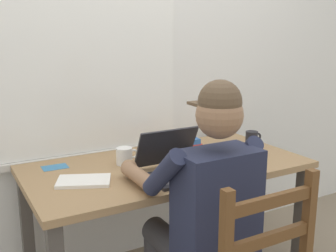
{
  "coord_description": "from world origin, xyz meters",
  "views": [
    {
      "loc": [
        -1.01,
        -1.81,
        1.42
      ],
      "look_at": [
        -0.02,
        -0.05,
        0.95
      ],
      "focal_mm": 43.32,
      "sensor_mm": 36.0,
      "label": 1
    }
  ],
  "objects_px": {
    "seated_person": "(202,205)",
    "computer_mouse": "(232,167)",
    "laptop": "(176,164)",
    "coffee_mug_white": "(125,156)",
    "landscape_photo_print": "(55,167)",
    "desk": "(167,179)",
    "coffee_mug_dark": "(252,138)",
    "book_stack_main": "(184,145)"
  },
  "relations": [
    {
      "from": "coffee_mug_dark",
      "to": "computer_mouse",
      "type": "bearing_deg",
      "value": -142.36
    },
    {
      "from": "desk",
      "to": "laptop",
      "type": "relative_size",
      "value": 4.5
    },
    {
      "from": "seated_person",
      "to": "coffee_mug_dark",
      "type": "xyz_separation_m",
      "value": [
        0.71,
        0.5,
        0.09
      ]
    },
    {
      "from": "seated_person",
      "to": "landscape_photo_print",
      "type": "distance_m",
      "value": 0.83
    },
    {
      "from": "desk",
      "to": "seated_person",
      "type": "distance_m",
      "value": 0.46
    },
    {
      "from": "coffee_mug_dark",
      "to": "landscape_photo_print",
      "type": "distance_m",
      "value": 1.19
    },
    {
      "from": "landscape_photo_print",
      "to": "laptop",
      "type": "bearing_deg",
      "value": -36.98
    },
    {
      "from": "coffee_mug_white",
      "to": "landscape_photo_print",
      "type": "relative_size",
      "value": 0.95
    },
    {
      "from": "desk",
      "to": "landscape_photo_print",
      "type": "xyz_separation_m",
      "value": [
        -0.54,
        0.23,
        0.09
      ]
    },
    {
      "from": "coffee_mug_dark",
      "to": "coffee_mug_white",
      "type": "bearing_deg",
      "value": 176.54
    },
    {
      "from": "laptop",
      "to": "coffee_mug_white",
      "type": "relative_size",
      "value": 2.66
    },
    {
      "from": "desk",
      "to": "seated_person",
      "type": "height_order",
      "value": "seated_person"
    },
    {
      "from": "seated_person",
      "to": "book_stack_main",
      "type": "relative_size",
      "value": 6.08
    },
    {
      "from": "coffee_mug_white",
      "to": "coffee_mug_dark",
      "type": "bearing_deg",
      "value": -3.46
    },
    {
      "from": "desk",
      "to": "coffee_mug_white",
      "type": "bearing_deg",
      "value": 153.72
    },
    {
      "from": "book_stack_main",
      "to": "desk",
      "type": "bearing_deg",
      "value": -144.34
    },
    {
      "from": "computer_mouse",
      "to": "coffee_mug_dark",
      "type": "distance_m",
      "value": 0.5
    },
    {
      "from": "desk",
      "to": "book_stack_main",
      "type": "xyz_separation_m",
      "value": [
        0.19,
        0.13,
        0.13
      ]
    },
    {
      "from": "coffee_mug_dark",
      "to": "seated_person",
      "type": "bearing_deg",
      "value": -144.65
    },
    {
      "from": "desk",
      "to": "laptop",
      "type": "height_order",
      "value": "laptop"
    },
    {
      "from": "laptop",
      "to": "computer_mouse",
      "type": "relative_size",
      "value": 3.3
    },
    {
      "from": "laptop",
      "to": "coffee_mug_dark",
      "type": "height_order",
      "value": "laptop"
    },
    {
      "from": "desk",
      "to": "computer_mouse",
      "type": "bearing_deg",
      "value": -46.45
    },
    {
      "from": "seated_person",
      "to": "coffee_mug_dark",
      "type": "distance_m",
      "value": 0.87
    },
    {
      "from": "book_stack_main",
      "to": "landscape_photo_print",
      "type": "relative_size",
      "value": 1.57
    },
    {
      "from": "coffee_mug_white",
      "to": "landscape_photo_print",
      "type": "bearing_deg",
      "value": 158.91
    },
    {
      "from": "seated_person",
      "to": "computer_mouse",
      "type": "height_order",
      "value": "seated_person"
    },
    {
      "from": "seated_person",
      "to": "laptop",
      "type": "xyz_separation_m",
      "value": [
        0.03,
        0.29,
        0.1
      ]
    },
    {
      "from": "book_stack_main",
      "to": "coffee_mug_dark",
      "type": "bearing_deg",
      "value": -10.57
    },
    {
      "from": "desk",
      "to": "computer_mouse",
      "type": "distance_m",
      "value": 0.36
    },
    {
      "from": "laptop",
      "to": "landscape_photo_print",
      "type": "bearing_deg",
      "value": 141.67
    },
    {
      "from": "coffee_mug_white",
      "to": "landscape_photo_print",
      "type": "xyz_separation_m",
      "value": [
        -0.34,
        0.13,
        -0.04
      ]
    },
    {
      "from": "desk",
      "to": "coffee_mug_dark",
      "type": "relative_size",
      "value": 13.1
    },
    {
      "from": "coffee_mug_dark",
      "to": "book_stack_main",
      "type": "height_order",
      "value": "coffee_mug_dark"
    },
    {
      "from": "computer_mouse",
      "to": "landscape_photo_print",
      "type": "height_order",
      "value": "computer_mouse"
    },
    {
      "from": "seated_person",
      "to": "computer_mouse",
      "type": "bearing_deg",
      "value": 32.3
    },
    {
      "from": "seated_person",
      "to": "computer_mouse",
      "type": "xyz_separation_m",
      "value": [
        0.32,
        0.2,
        0.06
      ]
    },
    {
      "from": "desk",
      "to": "landscape_photo_print",
      "type": "bearing_deg",
      "value": 156.92
    },
    {
      "from": "laptop",
      "to": "book_stack_main",
      "type": "distance_m",
      "value": 0.38
    },
    {
      "from": "laptop",
      "to": "computer_mouse",
      "type": "bearing_deg",
      "value": -17.22
    },
    {
      "from": "coffee_mug_white",
      "to": "desk",
      "type": "bearing_deg",
      "value": -26.28
    },
    {
      "from": "coffee_mug_white",
      "to": "seated_person",
      "type": "bearing_deg",
      "value": -76.97
    }
  ]
}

